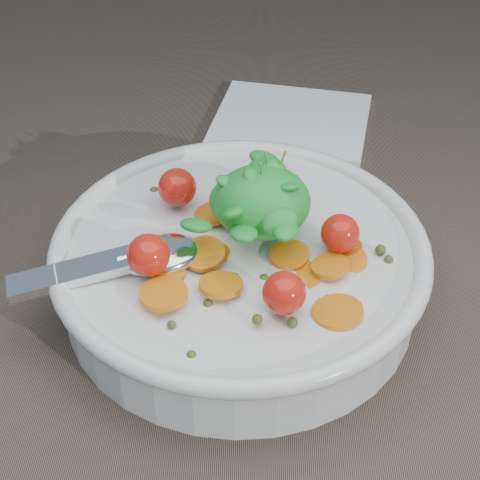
{
  "coord_description": "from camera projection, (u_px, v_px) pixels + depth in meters",
  "views": [
    {
      "loc": [
        0.03,
        -0.41,
        0.37
      ],
      "look_at": [
        0.02,
        -0.02,
        0.05
      ],
      "focal_mm": 55.0,
      "sensor_mm": 36.0,
      "label": 1
    }
  ],
  "objects": [
    {
      "name": "napkin",
      "position": [
        291.0,
        120.0,
        0.73
      ],
      "size": [
        0.17,
        0.16,
        0.01
      ],
      "primitive_type": "cube",
      "rotation": [
        0.0,
        0.0,
        -0.19
      ],
      "color": "white",
      "rests_on": "ground"
    },
    {
      "name": "ground",
      "position": [
        216.0,
        277.0,
        0.56
      ],
      "size": [
        6.0,
        6.0,
        0.0
      ],
      "primitive_type": "plane",
      "color": "brown",
      "rests_on": "ground"
    },
    {
      "name": "bowl",
      "position": [
        240.0,
        264.0,
        0.52
      ],
      "size": [
        0.28,
        0.26,
        0.11
      ],
      "color": "silver",
      "rests_on": "ground"
    }
  ]
}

